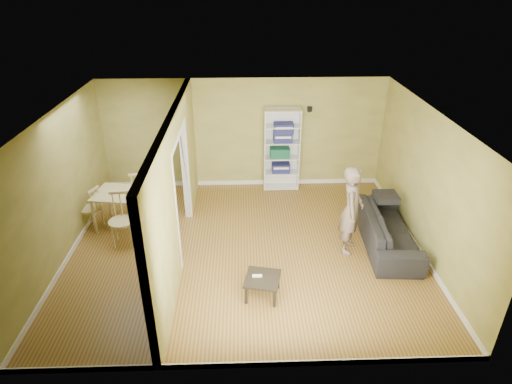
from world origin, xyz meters
TOP-DOWN VIEW (x-y plane):
  - room_shell at (0.00, 0.00)m, footprint 6.50×6.50m
  - partition at (-1.20, 0.00)m, footprint 0.22×5.50m
  - wall_speaker at (1.50, 2.69)m, footprint 0.10×0.10m
  - sofa at (2.70, 0.07)m, footprint 2.27×1.09m
  - person at (1.92, -0.07)m, footprint 0.86×0.75m
  - bookshelf at (0.88, 2.60)m, footprint 0.82×0.36m
  - paper_box_navy_a at (0.87, 2.56)m, footprint 0.42×0.27m
  - paper_box_teal at (0.84, 2.56)m, footprint 0.45×0.29m
  - paper_box_navy_b at (0.90, 2.56)m, footprint 0.43×0.28m
  - paper_box_navy_c at (0.91, 2.56)m, footprint 0.45×0.29m
  - coffee_table at (0.25, -1.33)m, footprint 0.54×0.54m
  - game_controller at (0.17, -1.30)m, footprint 0.16×0.04m
  - dining_table at (-2.39, 0.91)m, footprint 1.21×0.80m
  - chair_left at (-3.12, 0.89)m, footprint 0.53×0.53m
  - chair_near at (-2.34, 0.25)m, footprint 0.52×0.52m
  - chair_far at (-2.26, 1.53)m, footprint 0.53×0.53m

SIDE VIEW (x-z plane):
  - coffee_table at x=0.25m, z-range 0.13..0.49m
  - game_controller at x=0.17m, z-range 0.36..0.39m
  - sofa at x=2.70m, z-range 0.00..0.84m
  - chair_left at x=-3.12m, z-range 0.00..0.90m
  - chair_far at x=-2.26m, z-range 0.00..0.98m
  - paper_box_navy_a at x=0.87m, z-range 0.41..0.63m
  - chair_near at x=-2.34m, z-range 0.00..1.04m
  - dining_table at x=-2.39m, z-range 0.30..1.05m
  - paper_box_teal at x=0.84m, z-range 0.79..1.03m
  - bookshelf at x=0.88m, z-range 0.00..1.95m
  - person at x=1.92m, z-range 0.00..1.99m
  - paper_box_navy_b at x=0.90m, z-range 1.18..1.39m
  - room_shell at x=0.00m, z-range -1.95..4.55m
  - partition at x=-1.20m, z-range 0.00..2.60m
  - paper_box_navy_c at x=0.91m, z-range 1.40..1.63m
  - wall_speaker at x=1.50m, z-range 1.85..1.95m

